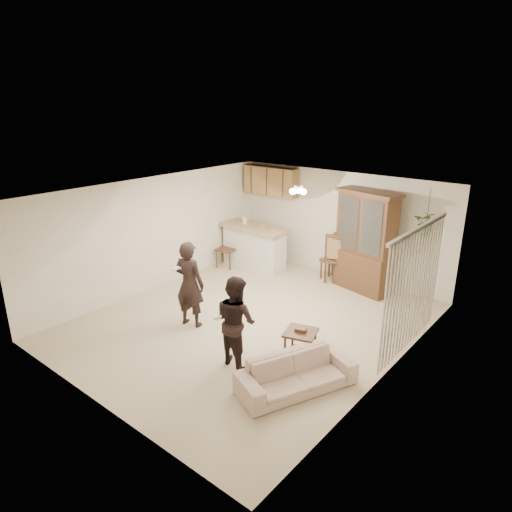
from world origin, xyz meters
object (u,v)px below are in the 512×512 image
Objects in this scene: china_hutch at (365,242)px; chair_bar at (227,255)px; child at (236,325)px; side_table at (300,346)px; chair_hutch_left at (333,267)px; adult at (189,280)px; sofa at (297,367)px; chair_hutch_right at (337,267)px.

chair_bar is (-3.34, -0.83, -0.81)m from china_hutch.
child is 1.29× the size of chair_bar.
chair_hutch_left is (-1.42, 3.47, 0.03)m from side_table.
chair_bar is (-1.63, 2.75, -0.61)m from adult.
adult is at bearing -72.44° from chair_bar.
child is 2.22× the size of side_table.
sofa is at bearing -63.47° from china_hutch.
sofa is at bearing -168.54° from child.
chair_hutch_left is (-1.80, 4.13, -0.06)m from sofa.
side_table is 0.51× the size of chair_hutch_right.
chair_hutch_left is at bearing -175.90° from china_hutch.
adult is at bearing 55.42° from chair_hutch_right.
chair_hutch_right is (2.64, 0.91, 0.04)m from chair_bar.
child reaches higher than chair_hutch_right.
chair_bar is 0.97× the size of chair_hutch_left.
chair_bar is at bearing -153.22° from china_hutch.
china_hutch is at bearing 100.08° from side_table.
adult is 3.98m from china_hutch.
chair_hutch_right reaches higher than sofa.
child is 1.13× the size of chair_hutch_right.
chair_hutch_left is at bearing 112.22° from side_table.
chair_hutch_left reaches higher than side_table.
chair_hutch_left is 0.90× the size of chair_hutch_right.
chair_hutch_left is at bearing 47.06° from sofa.
sofa is at bearing 93.36° from chair_hutch_right.
sofa is 3.08× the size of side_table.
side_table is 3.74m from chair_hutch_left.
china_hutch is at bearing -82.45° from child.
china_hutch is (-0.98, 4.00, 0.74)m from sofa.
china_hutch is 2.13× the size of chair_bar.
adult reaches higher than chair_hutch_right.
chair_hutch_left is 0.14m from chair_hutch_right.
china_hutch reaches higher than sofa.
china_hutch reaches higher than chair_hutch_right.
sofa is 1.19m from child.
chair_hutch_right is at bearing 5.88° from chair_bar.
sofa is 1.39× the size of child.
adult reaches higher than chair_bar.
sofa is 4.51m from chair_hutch_left.
sofa is 1.74× the size of chair_hutch_left.
chair_bar reaches higher than side_table.
adult is 1.67× the size of chair_hutch_left.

